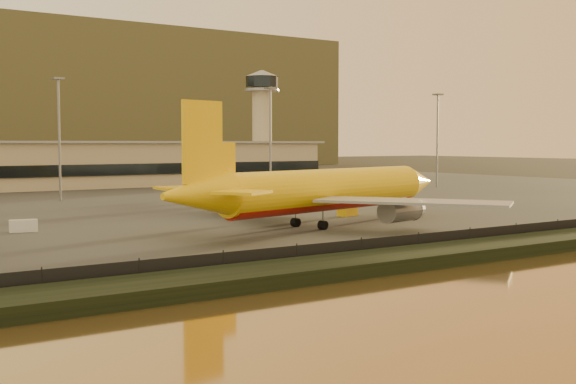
{
  "coord_description": "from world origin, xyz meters",
  "views": [
    {
      "loc": [
        -52.62,
        -69.95,
        12.23
      ],
      "look_at": [
        1.51,
        12.0,
        5.55
      ],
      "focal_mm": 45.0,
      "sensor_mm": 36.0,
      "label": 1
    }
  ],
  "objects": [
    {
      "name": "apron_light_masts",
      "position": [
        15.0,
        75.0,
        15.7
      ],
      "size": [
        152.2,
        12.2,
        25.4
      ],
      "color": "slate",
      "rests_on": "tarmac"
    },
    {
      "name": "tarmac",
      "position": [
        0.0,
        95.0,
        0.1
      ],
      "size": [
        320.0,
        220.0,
        0.2
      ],
      "primitive_type": "cube",
      "color": "#2D2D2D",
      "rests_on": "ground"
    },
    {
      "name": "perimeter_fence",
      "position": [
        0.0,
        -13.0,
        1.3
      ],
      "size": [
        300.0,
        0.05,
        2.2
      ],
      "primitive_type": "cube",
      "color": "black",
      "rests_on": "tarmac"
    },
    {
      "name": "control_tower",
      "position": [
        70.0,
        131.0,
        21.66
      ],
      "size": [
        11.2,
        11.2,
        35.5
      ],
      "color": "#C3B087",
      "rests_on": "tarmac"
    },
    {
      "name": "white_narrowbody_jet",
      "position": [
        28.02,
        58.86,
        3.3
      ],
      "size": [
        35.95,
        34.56,
        10.38
      ],
      "rotation": [
        0.0,
        0.0,
        0.2
      ],
      "color": "silver",
      "rests_on": "tarmac"
    },
    {
      "name": "ground",
      "position": [
        0.0,
        0.0,
        0.0
      ],
      "size": [
        900.0,
        900.0,
        0.0
      ],
      "primitive_type": "plane",
      "color": "black",
      "rests_on": "ground"
    },
    {
      "name": "gse_vehicle_white",
      "position": [
        -29.01,
        31.0,
        1.02
      ],
      "size": [
        3.93,
        2.41,
        1.65
      ],
      "primitive_type": "cube",
      "rotation": [
        0.0,
        0.0,
        -0.22
      ],
      "color": "silver",
      "rests_on": "tarmac"
    },
    {
      "name": "embankment",
      "position": [
        0.0,
        -17.0,
        0.7
      ],
      "size": [
        320.0,
        7.0,
        1.4
      ],
      "primitive_type": "cube",
      "color": "black",
      "rests_on": "ground"
    },
    {
      "name": "gse_vehicle_yellow",
      "position": [
        21.05,
        23.71,
        1.08
      ],
      "size": [
        4.29,
        3.03,
        1.76
      ],
      "primitive_type": "cube",
      "rotation": [
        0.0,
        0.0,
        0.36
      ],
      "color": "yellow",
      "rests_on": "tarmac"
    },
    {
      "name": "dhl_cargo_jet",
      "position": [
        8.75,
        13.76,
        5.32
      ],
      "size": [
        56.9,
        54.69,
        17.15
      ],
      "rotation": [
        0.0,
        0.0,
        0.24
      ],
      "color": "yellow",
      "rests_on": "tarmac"
    }
  ]
}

